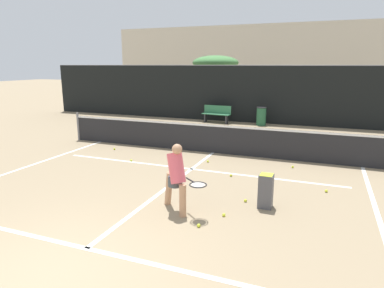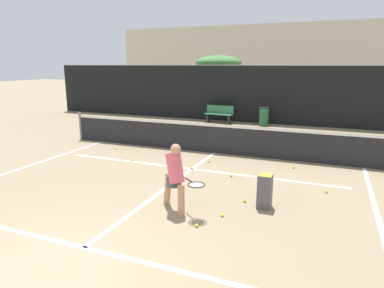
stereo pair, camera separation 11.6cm
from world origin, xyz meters
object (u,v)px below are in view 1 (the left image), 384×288
(player_practicing, at_px, (177,175))
(trash_bin, at_px, (261,116))
(courtside_bench, at_px, (217,114))
(parked_car, at_px, (344,105))
(ball_hopper, at_px, (266,190))

(player_practicing, height_order, trash_bin, player_practicing)
(trash_bin, bearing_deg, courtside_bench, -178.68)
(courtside_bench, bearing_deg, parked_car, 42.84)
(ball_hopper, bearing_deg, parked_car, 82.14)
(ball_hopper, bearing_deg, trash_bin, 100.82)
(trash_bin, relative_size, parked_car, 0.22)
(player_practicing, height_order, parked_car, parked_car)
(player_practicing, relative_size, courtside_bench, 0.95)
(ball_hopper, height_order, trash_bin, trash_bin)
(player_practicing, bearing_deg, parked_car, 115.90)
(ball_hopper, distance_m, courtside_bench, 10.53)
(courtside_bench, distance_m, trash_bin, 2.24)
(courtside_bench, height_order, parked_car, parked_car)
(ball_hopper, xyz_separation_m, trash_bin, (-1.86, 9.75, 0.07))
(player_practicing, bearing_deg, ball_hopper, 67.10)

